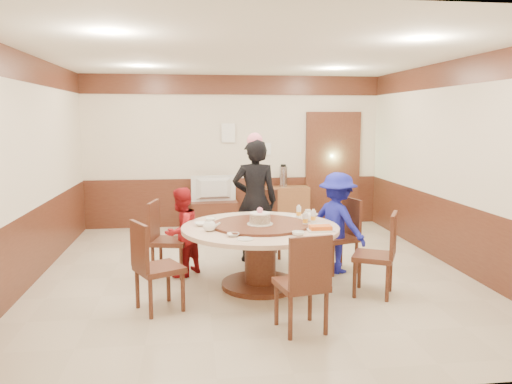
{
  "coord_description": "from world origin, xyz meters",
  "views": [
    {
      "loc": [
        -0.77,
        -6.32,
        2.02
      ],
      "look_at": [
        0.02,
        -0.17,
        1.1
      ],
      "focal_mm": 35.0,
      "sensor_mm": 36.0,
      "label": 1
    }
  ],
  "objects": [
    {
      "name": "room",
      "position": [
        0.01,
        0.01,
        1.08
      ],
      "size": [
        6.0,
        6.04,
        2.84
      ],
      "color": "#C1B39A",
      "rests_on": "ground"
    },
    {
      "name": "banquet_table",
      "position": [
        0.02,
        -0.57,
        0.53
      ],
      "size": [
        1.87,
        1.87,
        0.78
      ],
      "color": "#4A2317",
      "rests_on": "ground"
    },
    {
      "name": "chair_0",
      "position": [
        1.14,
        -0.07,
        0.3
      ],
      "size": [
        0.55,
        0.55,
        0.97
      ],
      "rotation": [
        0.0,
        0.0,
        1.85
      ],
      "color": "#4A2317",
      "rests_on": "ground"
    },
    {
      "name": "chair_1",
      "position": [
        0.27,
        0.76,
        0.3
      ],
      "size": [
        0.45,
        0.46,
        0.97
      ],
      "rotation": [
        0.0,
        0.0,
        3.12
      ],
      "color": "#4A2317",
      "rests_on": "ground"
    },
    {
      "name": "chair_2",
      "position": [
        -1.1,
        0.02,
        0.3
      ],
      "size": [
        0.53,
        0.52,
        0.97
      ],
      "rotation": [
        0.0,
        0.0,
        4.5
      ],
      "color": "#4A2317",
      "rests_on": "ground"
    },
    {
      "name": "chair_3",
      "position": [
        -1.16,
        -1.17,
        0.3
      ],
      "size": [
        0.6,
        0.59,
        0.97
      ],
      "rotation": [
        0.0,
        0.0,
        5.19
      ],
      "color": "#4A2317",
      "rests_on": "ground"
    },
    {
      "name": "chair_4",
      "position": [
        0.24,
        -1.87,
        0.3
      ],
      "size": [
        0.52,
        0.52,
        0.97
      ],
      "rotation": [
        0.0,
        0.0,
        6.48
      ],
      "color": "#4A2317",
      "rests_on": "ground"
    },
    {
      "name": "chair_5",
      "position": [
        1.29,
        -1.01,
        0.3
      ],
      "size": [
        0.6,
        0.59,
        0.97
      ],
      "rotation": [
        0.0,
        0.0,
        7.38
      ],
      "color": "#4A2317",
      "rests_on": "ground"
    },
    {
      "name": "person_standing",
      "position": [
        0.09,
        0.56,
        0.87
      ],
      "size": [
        0.66,
        0.45,
        1.73
      ],
      "primitive_type": "imported",
      "rotation": [
        0.0,
        0.0,
        3.08
      ],
      "color": "black",
      "rests_on": "ground"
    },
    {
      "name": "person_red",
      "position": [
        -0.93,
        -0.01,
        0.57
      ],
      "size": [
        0.69,
        0.71,
        1.15
      ],
      "primitive_type": "imported",
      "rotation": [
        0.0,
        0.0,
        4.05
      ],
      "color": "maroon",
      "rests_on": "ground"
    },
    {
      "name": "person_blue",
      "position": [
        1.1,
        -0.1,
        0.66
      ],
      "size": [
        0.88,
        0.98,
        1.32
      ],
      "primitive_type": "imported",
      "rotation": [
        0.0,
        0.0,
        2.15
      ],
      "color": "#181C9C",
      "rests_on": "ground"
    },
    {
      "name": "birthday_cake",
      "position": [
        0.01,
        -0.62,
        0.85
      ],
      "size": [
        0.31,
        0.31,
        0.21
      ],
      "color": "white",
      "rests_on": "banquet_table"
    },
    {
      "name": "teapot_left",
      "position": [
        -0.59,
        -0.76,
        0.81
      ],
      "size": [
        0.17,
        0.15,
        0.13
      ],
      "primitive_type": "ellipsoid",
      "color": "white",
      "rests_on": "banquet_table"
    },
    {
      "name": "teapot_right",
      "position": [
        0.64,
        -0.37,
        0.81
      ],
      "size": [
        0.17,
        0.15,
        0.13
      ],
      "primitive_type": "ellipsoid",
      "color": "white",
      "rests_on": "banquet_table"
    },
    {
      "name": "bowl_0",
      "position": [
        -0.56,
        -0.18,
        0.77
      ],
      "size": [
        0.14,
        0.14,
        0.03
      ],
      "primitive_type": "imported",
      "color": "white",
      "rests_on": "banquet_table"
    },
    {
      "name": "bowl_1",
      "position": [
        0.36,
        -1.1,
        0.77
      ],
      "size": [
        0.14,
        0.14,
        0.04
      ],
      "primitive_type": "imported",
      "color": "white",
      "rests_on": "banquet_table"
    },
    {
      "name": "bowl_2",
      "position": [
        -0.35,
        -1.05,
        0.77
      ],
      "size": [
        0.14,
        0.14,
        0.03
      ],
      "primitive_type": "imported",
      "color": "white",
      "rests_on": "banquet_table"
    },
    {
      "name": "bowl_3",
      "position": [
        0.68,
        -0.75,
        0.77
      ],
      "size": [
        0.13,
        0.13,
        0.04
      ],
      "primitive_type": "imported",
      "color": "white",
      "rests_on": "banquet_table"
    },
    {
      "name": "bowl_4",
      "position": [
        -0.67,
        -0.47,
        0.77
      ],
      "size": [
        0.16,
        0.16,
        0.04
      ],
      "primitive_type": "imported",
      "color": "white",
      "rests_on": "banquet_table"
    },
    {
      "name": "bowl_5",
      "position": [
        0.16,
        0.01,
        0.77
      ],
      "size": [
        0.13,
        0.13,
        0.04
      ],
      "primitive_type": "imported",
      "color": "white",
      "rests_on": "banquet_table"
    },
    {
      "name": "saucer_near",
      "position": [
        -0.23,
        -1.22,
        0.76
      ],
      "size": [
        0.18,
        0.18,
        0.01
      ],
      "primitive_type": "cylinder",
      "color": "white",
      "rests_on": "banquet_table"
    },
    {
      "name": "saucer_far",
      "position": [
        0.47,
        -0.07,
        0.76
      ],
      "size": [
        0.18,
        0.18,
        0.01
      ],
      "primitive_type": "cylinder",
      "color": "white",
      "rests_on": "banquet_table"
    },
    {
      "name": "shrimp_platter",
      "position": [
        0.66,
        -0.92,
        0.78
      ],
      "size": [
        0.3,
        0.2,
        0.06
      ],
      "color": "white",
      "rests_on": "banquet_table"
    },
    {
      "name": "bottle_0",
      "position": [
        0.54,
        -0.66,
        0.83
      ],
      "size": [
        0.06,
        0.06,
        0.16
      ],
      "primitive_type": "cylinder",
      "color": "silver",
      "rests_on": "banquet_table"
    },
    {
      "name": "bottle_1",
      "position": [
        0.67,
        -0.52,
        0.83
      ],
      "size": [
        0.06,
        0.06,
        0.16
      ],
      "primitive_type": "cylinder",
      "color": "silver",
      "rests_on": "banquet_table"
    },
    {
      "name": "bottle_2",
      "position": [
        0.56,
        -0.21,
        0.83
      ],
      "size": [
        0.06,
        0.06,
        0.16
      ],
      "primitive_type": "cylinder",
      "color": "silver",
      "rests_on": "banquet_table"
    },
    {
      "name": "tv_stand",
      "position": [
        -0.38,
        2.75,
        0.25
      ],
      "size": [
        0.85,
        0.45,
        0.5
      ],
      "primitive_type": "cube",
      "color": "#4A2317",
      "rests_on": "ground"
    },
    {
      "name": "television",
      "position": [
        -0.38,
        2.75,
        0.74
      ],
      "size": [
        0.83,
        0.21,
        0.48
      ],
      "primitive_type": "imported",
      "rotation": [
        0.0,
        0.0,
        3.26
      ],
      "color": "gray",
      "rests_on": "tv_stand"
    },
    {
      "name": "side_cabinet",
      "position": [
        0.98,
        2.78,
        0.38
      ],
      "size": [
        0.8,
        0.4,
        0.75
      ],
      "primitive_type": "cube",
      "color": "brown",
      "rests_on": "ground"
    },
    {
      "name": "thermos",
      "position": [
        0.91,
        2.78,
        0.94
      ],
      "size": [
        0.15,
        0.15,
        0.38
      ],
      "primitive_type": "cylinder",
      "color": "silver",
      "rests_on": "side_cabinet"
    },
    {
      "name": "notice_left",
      "position": [
        -0.1,
        2.96,
        1.75
      ],
      "size": [
        0.25,
        0.0,
        0.35
      ],
      "primitive_type": "cube",
      "color": "white",
      "rests_on": "room"
    },
    {
      "name": "notice_right",
      "position": [
        0.55,
        2.96,
        1.45
      ],
      "size": [
        0.3,
        0.0,
        0.22
      ],
      "primitive_type": "cube",
      "color": "white",
      "rests_on": "room"
    }
  ]
}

